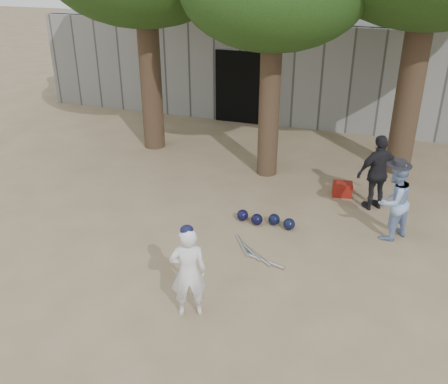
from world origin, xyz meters
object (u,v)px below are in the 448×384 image
at_px(boy_player, 188,272).
at_px(red_bag, 342,189).
at_px(spectator_blue, 393,201).
at_px(spectator_dark, 378,173).

height_order(boy_player, red_bag, boy_player).
relative_size(spectator_blue, red_bag, 3.57).
height_order(spectator_blue, red_bag, spectator_blue).
xyz_separation_m(boy_player, spectator_blue, (2.71, 3.27, 0.02)).
relative_size(boy_player, spectator_dark, 0.91).
distance_m(boy_player, red_bag, 5.10).
bearing_deg(spectator_dark, red_bag, -64.42).
bearing_deg(spectator_dark, spectator_blue, 71.42).
relative_size(boy_player, spectator_blue, 0.98).
distance_m(spectator_blue, spectator_dark, 1.19).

